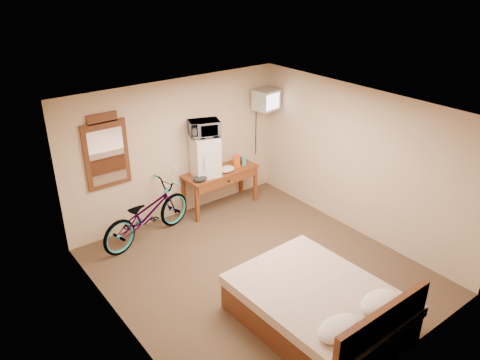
{
  "coord_description": "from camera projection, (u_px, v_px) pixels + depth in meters",
  "views": [
    {
      "loc": [
        -3.76,
        -4.43,
        4.28
      ],
      "look_at": [
        0.22,
        0.76,
        1.18
      ],
      "focal_mm": 35.0,
      "sensor_mm": 36.0,
      "label": 1
    }
  ],
  "objects": [
    {
      "name": "crt_television",
      "position": [
        266.0,
        100.0,
        8.71
      ],
      "size": [
        0.49,
        0.59,
        0.38
      ],
      "color": "black",
      "rests_on": "room"
    },
    {
      "name": "room",
      "position": [
        261.0,
        198.0,
        6.55
      ],
      "size": [
        4.6,
        4.64,
        2.5
      ],
      "color": "#4E3B27",
      "rests_on": "ground"
    },
    {
      "name": "desk",
      "position": [
        221.0,
        177.0,
        8.65
      ],
      "size": [
        1.44,
        0.59,
        0.75
      ],
      "color": "brown",
      "rests_on": "floor"
    },
    {
      "name": "snack_bag",
      "position": [
        236.0,
        161.0,
        8.71
      ],
      "size": [
        0.13,
        0.08,
        0.24
      ],
      "primitive_type": "cube",
      "rotation": [
        0.0,
        0.0,
        -0.06
      ],
      "color": "#E05413",
      "rests_on": "desk"
    },
    {
      "name": "bed",
      "position": [
        321.0,
        307.0,
        5.91
      ],
      "size": [
        1.64,
        2.13,
        0.9
      ],
      "color": "#5D2C1A",
      "rests_on": "floor"
    },
    {
      "name": "wall_mirror",
      "position": [
        106.0,
        152.0,
        7.36
      ],
      "size": [
        0.72,
        0.04,
        1.23
      ],
      "color": "#5D2C1A",
      "rests_on": "room"
    },
    {
      "name": "cloth_dark_a",
      "position": [
        200.0,
        178.0,
        8.19
      ],
      "size": [
        0.27,
        0.2,
        0.1
      ],
      "primitive_type": "ellipsoid",
      "color": "black",
      "rests_on": "desk"
    },
    {
      "name": "mini_fridge",
      "position": [
        205.0,
        156.0,
        8.29
      ],
      "size": [
        0.52,
        0.51,
        0.74
      ],
      "color": "white",
      "rests_on": "desk"
    },
    {
      "name": "cloth_dark_b",
      "position": [
        241.0,
        160.0,
        8.96
      ],
      "size": [
        0.22,
        0.18,
        0.1
      ],
      "primitive_type": "ellipsoid",
      "color": "black",
      "rests_on": "desk"
    },
    {
      "name": "cloth_cream",
      "position": [
        227.0,
        169.0,
        8.56
      ],
      "size": [
        0.32,
        0.25,
        0.1
      ],
      "primitive_type": "ellipsoid",
      "color": "silver",
      "rests_on": "desk"
    },
    {
      "name": "microwave",
      "position": [
        204.0,
        128.0,
        8.07
      ],
      "size": [
        0.61,
        0.51,
        0.29
      ],
      "primitive_type": "imported",
      "rotation": [
        0.0,
        0.0,
        -0.35
      ],
      "color": "white",
      "rests_on": "mini_fridge"
    },
    {
      "name": "blue_cup",
      "position": [
        244.0,
        161.0,
        8.83
      ],
      "size": [
        0.09,
        0.09,
        0.15
      ],
      "primitive_type": "cylinder",
      "color": "#3A98C6",
      "rests_on": "desk"
    },
    {
      "name": "bicycle",
      "position": [
        147.0,
        214.0,
        7.73
      ],
      "size": [
        1.87,
        1.01,
        0.93
      ],
      "primitive_type": "imported",
      "rotation": [
        0.0,
        0.0,
        1.8
      ],
      "color": "black",
      "rests_on": "floor"
    }
  ]
}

